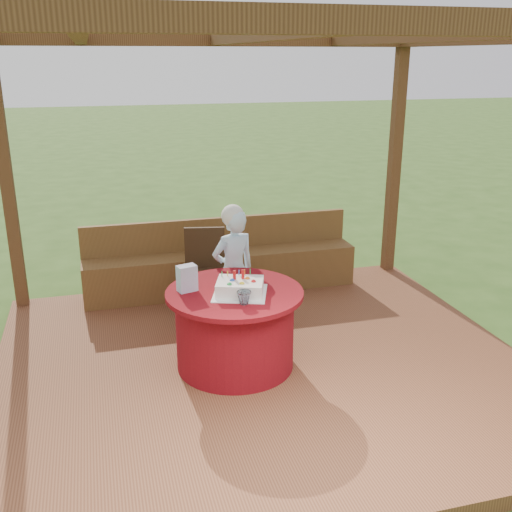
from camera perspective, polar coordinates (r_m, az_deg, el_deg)
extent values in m
plane|color=#30531B|center=(5.33, 0.72, -11.09)|extent=(60.00, 60.00, 0.00)
cube|color=brown|center=(5.30, 0.72, -10.53)|extent=(4.50, 4.00, 0.12)
cube|color=brown|center=(6.50, -22.62, 6.38)|extent=(0.12, 0.12, 2.60)
cube|color=brown|center=(7.29, 13.04, 8.52)|extent=(0.12, 0.12, 2.60)
cube|color=brown|center=(2.87, 12.07, 21.04)|extent=(4.50, 0.14, 0.12)
cube|color=brown|center=(6.45, -4.05, 19.83)|extent=(4.50, 0.14, 0.12)
cube|color=brown|center=(4.45, -16.50, 19.72)|extent=(0.10, 3.70, 0.10)
cube|color=brown|center=(4.63, 0.87, 20.36)|extent=(0.10, 3.70, 0.10)
cube|color=brown|center=(5.14, 15.81, 19.53)|extent=(0.10, 3.70, 0.10)
cube|color=brown|center=(6.68, -3.27, -1.49)|extent=(3.00, 0.42, 0.45)
cube|color=brown|center=(6.73, -3.65, 2.22)|extent=(3.00, 0.06, 0.35)
cylinder|color=maroon|center=(5.06, -2.01, -7.12)|extent=(0.98, 0.98, 0.64)
cylinder|color=maroon|center=(4.92, -2.06, -3.55)|extent=(1.14, 1.14, 0.04)
cube|color=#342010|center=(6.06, -4.86, -1.84)|extent=(0.48, 0.48, 0.05)
cylinder|color=#342010|center=(5.99, -6.39, -4.25)|extent=(0.04, 0.04, 0.41)
cylinder|color=#342010|center=(5.98, -3.25, -4.19)|extent=(0.04, 0.04, 0.41)
cylinder|color=#342010|center=(6.29, -6.29, -3.10)|extent=(0.04, 0.04, 0.41)
cylinder|color=#342010|center=(6.28, -3.31, -3.03)|extent=(0.04, 0.04, 0.41)
cube|color=#342010|center=(6.16, -4.91, 0.72)|extent=(0.41, 0.12, 0.45)
imported|color=#ABDEFF|center=(5.62, -2.16, -1.42)|extent=(0.49, 0.39, 1.19)
sphere|color=white|center=(5.46, -2.23, 3.85)|extent=(0.21, 0.21, 0.21)
cube|color=white|center=(4.86, -1.53, -3.56)|extent=(0.54, 0.54, 0.01)
cube|color=white|center=(4.84, -1.54, -2.94)|extent=(0.45, 0.40, 0.11)
cylinder|color=red|center=(4.84, -2.06, -1.82)|extent=(0.03, 0.03, 0.07)
cylinder|color=red|center=(4.85, -1.26, -1.74)|extent=(0.03, 0.03, 0.07)
sphere|color=green|center=(4.74, -2.55, -2.59)|extent=(0.04, 0.04, 0.04)
sphere|color=yellow|center=(4.75, -1.34, -2.52)|extent=(0.04, 0.04, 0.04)
sphere|color=red|center=(4.79, -0.24, -2.32)|extent=(0.04, 0.04, 0.04)
sphere|color=blue|center=(4.82, -2.30, -2.21)|extent=(0.04, 0.04, 0.04)
sphere|color=orange|center=(4.86, -0.83, -2.03)|extent=(0.04, 0.04, 0.04)
cube|color=#DC8EC5|center=(4.91, -6.59, -2.12)|extent=(0.17, 0.14, 0.22)
imported|color=white|center=(4.64, -1.15, -3.99)|extent=(0.11, 0.11, 0.10)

